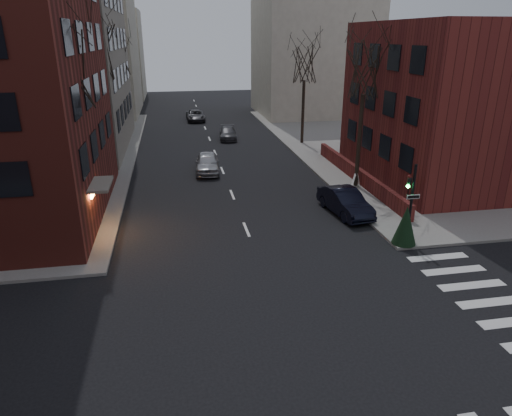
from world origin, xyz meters
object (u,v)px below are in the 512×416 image
(streetlamp_near, at_px, (106,125))
(evergreen_shrub, at_px, (406,225))
(tree_right_a, at_px, (365,69))
(tree_left_a, at_px, (64,70))
(tree_right_b, at_px, (305,64))
(car_lane_far, at_px, (195,116))
(tree_left_b, at_px, (97,52))
(sandwich_board, at_px, (356,180))
(streetlamp_far, at_px, (129,92))
(traffic_signal, at_px, (410,207))
(car_lane_gray, at_px, (228,133))
(parked_sedan, at_px, (345,202))
(tree_left_c, at_px, (117,57))
(car_lane_silver, at_px, (207,163))

(streetlamp_near, distance_m, evergreen_shrub, 20.98)
(evergreen_shrub, bearing_deg, tree_right_a, 82.55)
(tree_left_a, relative_size, tree_right_b, 1.12)
(tree_right_a, xyz_separation_m, car_lane_far, (-9.60, 28.96, -7.37))
(tree_left_b, distance_m, sandwich_board, 21.04)
(streetlamp_far, bearing_deg, streetlamp_near, -90.00)
(traffic_signal, bearing_deg, car_lane_gray, 102.85)
(tree_right_a, bearing_deg, car_lane_far, 108.34)
(streetlamp_far, xyz_separation_m, sandwich_board, (16.92, -24.16, -3.63))
(tree_left_a, height_order, tree_left_b, tree_left_b)
(traffic_signal, height_order, tree_left_b, tree_left_b)
(parked_sedan, bearing_deg, tree_left_a, 169.43)
(parked_sedan, bearing_deg, tree_left_b, 131.84)
(tree_left_c, distance_m, car_lane_silver, 19.36)
(tree_left_c, bearing_deg, tree_left_a, -90.00)
(tree_left_b, distance_m, tree_right_a, 19.35)
(streetlamp_near, height_order, car_lane_silver, streetlamp_near)
(tree_right_b, distance_m, streetlamp_near, 20.01)
(sandwich_board, xyz_separation_m, evergreen_shrub, (-1.17, -9.34, 0.55))
(streetlamp_near, xyz_separation_m, streetlamp_far, (0.00, 20.00, 0.00))
(car_lane_silver, distance_m, car_lane_gray, 12.16)
(car_lane_silver, bearing_deg, tree_left_a, -123.62)
(tree_left_c, bearing_deg, streetlamp_far, 73.30)
(traffic_signal, height_order, evergreen_shrub, traffic_signal)
(tree_left_a, xyz_separation_m, tree_left_b, (0.00, 12.00, 0.44))
(traffic_signal, height_order, streetlamp_far, streetlamp_far)
(tree_right_b, height_order, evergreen_shrub, tree_right_b)
(tree_left_a, xyz_separation_m, parked_sedan, (15.00, -0.69, -7.71))
(tree_right_b, height_order, streetlamp_far, tree_right_b)
(car_lane_silver, bearing_deg, tree_right_b, 43.95)
(tree_right_a, bearing_deg, car_lane_gray, 111.54)
(tree_left_a, xyz_separation_m, car_lane_gray, (10.69, 21.50, -7.86))
(tree_right_b, xyz_separation_m, parked_sedan, (-2.60, -18.69, -6.83))
(tree_right_a, xyz_separation_m, streetlamp_far, (-17.00, 24.00, -3.79))
(streetlamp_far, height_order, car_lane_far, streetlamp_far)
(tree_right_b, relative_size, parked_sedan, 1.99)
(tree_left_c, height_order, tree_right_a, same)
(tree_right_a, height_order, streetlamp_far, tree_right_a)
(streetlamp_far, bearing_deg, sandwich_board, -55.00)
(tree_left_c, relative_size, car_lane_gray, 2.29)
(tree_left_a, height_order, tree_right_a, tree_left_a)
(tree_left_b, relative_size, evergreen_shrub, 5.35)
(car_lane_far, bearing_deg, evergreen_shrub, -78.89)
(tree_left_b, bearing_deg, car_lane_far, 69.11)
(tree_right_a, bearing_deg, tree_right_b, 90.00)
(car_lane_far, bearing_deg, car_lane_silver, -92.12)
(tree_left_c, height_order, streetlamp_far, tree_left_c)
(car_lane_gray, bearing_deg, traffic_signal, -71.60)
(tree_left_b, bearing_deg, streetlamp_far, 87.85)
(tree_right_a, xyz_separation_m, car_lane_gray, (-6.91, 17.50, -7.41))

